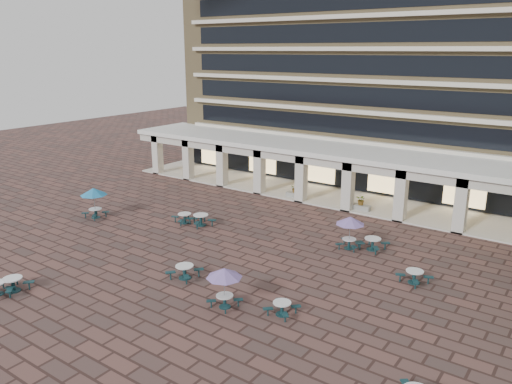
% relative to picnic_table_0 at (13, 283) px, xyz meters
% --- Properties ---
extents(ground, '(120.00, 120.00, 0.00)m').
position_rel_picnic_table_0_xyz_m(ground, '(6.24, 10.29, -0.45)').
color(ground, brown).
rests_on(ground, ground).
extents(apartment_building, '(40.00, 15.50, 25.20)m').
position_rel_picnic_table_0_xyz_m(apartment_building, '(6.24, 35.76, 12.15)').
color(apartment_building, '#9C8458').
rests_on(apartment_building, ground).
extents(retail_arcade, '(42.00, 6.60, 4.40)m').
position_rel_picnic_table_0_xyz_m(retail_arcade, '(6.24, 25.09, 2.55)').
color(retail_arcade, white).
rests_on(retail_arcade, ground).
extents(picnic_table_0, '(1.74, 1.74, 0.75)m').
position_rel_picnic_table_0_xyz_m(picnic_table_0, '(0.00, 0.00, 0.00)').
color(picnic_table_0, '#13313A').
rests_on(picnic_table_0, ground).
extents(picnic_table_4, '(1.99, 1.99, 2.30)m').
position_rel_picnic_table_0_xyz_m(picnic_table_4, '(-6.37, 10.07, 1.51)').
color(picnic_table_4, '#13313A').
rests_on(picnic_table_4, ground).
extents(picnic_table_5, '(1.80, 1.80, 0.76)m').
position_rel_picnic_table_0_xyz_m(picnic_table_5, '(6.28, 6.37, 0.00)').
color(picnic_table_5, '#13313A').
rests_on(picnic_table_5, ground).
extents(picnic_table_6, '(1.79, 1.79, 2.07)m').
position_rel_picnic_table_0_xyz_m(picnic_table_6, '(10.13, 5.13, 1.31)').
color(picnic_table_6, '#13313A').
rests_on(picnic_table_6, ground).
extents(picnic_table_7, '(1.49, 1.49, 0.66)m').
position_rel_picnic_table_0_xyz_m(picnic_table_7, '(12.83, 6.15, -0.05)').
color(picnic_table_7, '#13313A').
rests_on(picnic_table_7, ground).
extents(picnic_table_9, '(2.22, 2.22, 0.81)m').
position_rel_picnic_table_0_xyz_m(picnic_table_9, '(1.25, 13.40, 0.04)').
color(picnic_table_9, '#13313A').
rests_on(picnic_table_9, ground).
extents(picnic_table_10, '(1.91, 1.91, 0.78)m').
position_rel_picnic_table_0_xyz_m(picnic_table_10, '(13.17, 16.29, 0.02)').
color(picnic_table_10, '#13313A').
rests_on(picnic_table_10, ground).
extents(picnic_table_11, '(1.85, 1.85, 2.13)m').
position_rel_picnic_table_0_xyz_m(picnic_table_11, '(11.86, 15.60, 1.36)').
color(picnic_table_11, '#13313A').
rests_on(picnic_table_11, ground).
extents(picnic_table_12, '(1.99, 1.99, 0.73)m').
position_rel_picnic_table_0_xyz_m(picnic_table_12, '(-0.06, 13.09, -0.01)').
color(picnic_table_12, '#13313A').
rests_on(picnic_table_12, ground).
extents(picnic_table_13, '(1.93, 1.93, 0.71)m').
position_rel_picnic_table_0_xyz_m(picnic_table_13, '(16.87, 13.20, -0.02)').
color(picnic_table_13, '#13313A').
rests_on(picnic_table_13, ground).
extents(planter_left, '(1.50, 0.68, 1.28)m').
position_rel_picnic_table_0_xyz_m(planter_left, '(3.26, 23.19, 0.07)').
color(planter_left, '#9B9C96').
rests_on(planter_left, ground).
extents(planter_right, '(1.50, 0.72, 1.36)m').
position_rel_picnic_table_0_xyz_m(planter_right, '(9.31, 23.19, 0.14)').
color(planter_right, '#9B9C96').
rests_on(planter_right, ground).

